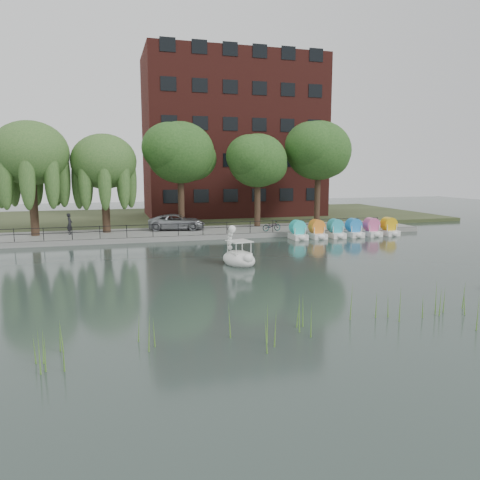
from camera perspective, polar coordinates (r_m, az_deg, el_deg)
name	(u,v)px	position (r m, az deg, el deg)	size (l,w,h in m)	color
ground_plane	(251,275)	(25.39, 1.38, -4.26)	(120.00, 120.00, 0.00)	#404F4B
promenade	(197,233)	(40.68, -5.29, 0.88)	(40.00, 6.00, 0.40)	gray
kerb	(203,238)	(37.81, -4.47, 0.30)	(40.00, 0.25, 0.40)	gray
land_strip	(174,217)	(54.42, -8.01, 2.77)	(60.00, 22.00, 0.36)	#47512D
railing	(203,226)	(37.88, -4.55, 1.76)	(32.00, 0.05, 1.00)	black
apartment_building	(233,137)	(55.61, -0.87, 12.45)	(20.00, 10.07, 18.00)	#4C1E16
willow_left	(30,153)	(40.56, -24.21, 9.60)	(5.88, 5.88, 9.01)	#473323
willow_mid	(104,162)	(40.64, -16.27, 9.12)	(5.32, 5.32, 8.15)	#473323
broadleaf_center	(180,153)	(42.14, -7.29, 10.47)	(6.00, 6.00, 9.25)	#473323
broadleaf_right	(258,161)	(43.25, 2.16, 9.59)	(5.40, 5.40, 8.32)	#473323
broadleaf_far	(318,151)	(46.61, 9.54, 10.66)	(6.30, 6.30, 9.71)	#473323
minivan	(177,221)	(41.23, -7.70, 2.32)	(5.64, 2.59, 1.57)	gray
bicycle	(272,225)	(40.13, 3.86, 1.80)	(1.72, 0.60, 1.00)	gray
pedestrian	(70,222)	(40.38, -20.06, 2.04)	(0.71, 0.48, 1.98)	black
swan_boat	(238,256)	(28.08, -0.19, -1.97)	(2.21, 2.97, 2.27)	white
pedal_boat_row	(345,230)	(40.33, 12.64, 1.23)	(9.65, 1.70, 1.40)	white
reed_bank	(383,312)	(17.68, 17.03, -8.40)	(24.00, 2.40, 1.20)	#669938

